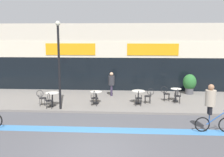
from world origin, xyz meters
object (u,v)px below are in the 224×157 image
cafe_chair_2_side (149,95)px  cyclist_0 (211,104)px  cafe_chair_3_side (166,93)px  pedestrian_near_end (111,82)px  cafe_chair_2_near (139,97)px  cafe_chair_0_side (42,97)px  cafe_chair_1_near (95,97)px  bistro_table_1 (96,95)px  cafe_chair_3_near (178,95)px  bistro_table_0 (52,96)px  bistro_table_3 (176,92)px  planter_pot (190,83)px  cafe_chair_0_near (49,100)px  bistro_table_2 (138,94)px  lamp_post (59,59)px

cafe_chair_2_side → cyclist_0: (2.30, -4.21, 0.59)m
cafe_chair_3_side → pedestrian_near_end: size_ratio=0.57×
cafe_chair_2_near → cyclist_0: size_ratio=0.43×
cafe_chair_0_side → cafe_chair_1_near: 3.03m
bistro_table_1 → cafe_chair_3_side: 4.27m
cafe_chair_3_near → cyclist_0: 4.36m
bistro_table_0 → bistro_table_3: (7.23, 1.58, -0.00)m
cafe_chair_0_side → pedestrian_near_end: (3.82, 2.76, 0.42)m
cafe_chair_3_side → planter_pot: planter_pot is taller
cafe_chair_2_side → planter_pot: bearing=-141.6°
cafe_chair_2_near → bistro_table_3: bearing=-54.7°
cafe_chair_0_near → cafe_chair_2_near: bearing=-82.8°
cafe_chair_2_near → planter_pot: bearing=-41.1°
pedestrian_near_end → cyclist_0: bearing=-56.1°
bistro_table_0 → bistro_table_2: size_ratio=0.96×
cafe_chair_0_near → cafe_chair_0_side: bearing=42.1°
cafe_chair_2_near → cafe_chair_3_near: (2.31, 0.69, 0.00)m
lamp_post → cyclist_0: bearing=-20.4°
cafe_chair_2_side → cafe_chair_3_side: (1.07, 0.69, 0.00)m
cyclist_0 → cafe_chair_1_near: bearing=145.5°
bistro_table_0 → cafe_chair_2_near: 4.91m
bistro_table_2 → bistro_table_0: bearing=-169.7°
cafe_chair_0_near → lamp_post: (0.62, -0.01, 2.24)m
planter_pot → cafe_chair_0_side: bearing=-158.3°
bistro_table_2 → cafe_chair_3_side: size_ratio=0.88×
bistro_table_3 → lamp_post: bearing=-161.5°
lamp_post → cafe_chair_0_near: bearing=179.2°
bistro_table_1 → cafe_chair_0_near: cafe_chair_0_near is taller
pedestrian_near_end → cafe_chair_1_near: bearing=-110.1°
bistro_table_3 → cafe_chair_2_side: bearing=-158.0°
bistro_table_1 → bistro_table_2: (2.50, 0.15, 0.04)m
bistro_table_3 → lamp_post: 7.31m
cafe_chair_2_side → bistro_table_1: bearing=-1.4°
cafe_chair_0_side → cafe_chair_1_near: size_ratio=1.00×
bistro_table_3 → bistro_table_0: bearing=-167.7°
bistro_table_3 → cafe_chair_3_near: cafe_chair_3_near is taller
bistro_table_2 → cafe_chair_2_side: (0.63, 0.01, -0.02)m
cafe_chair_2_side → cafe_chair_3_side: bearing=-151.5°
bistro_table_3 → planter_pot: 2.42m
cafe_chair_3_side → pedestrian_near_end: (-3.41, 1.17, 0.42)m
bistro_table_1 → lamp_post: size_ratio=0.15×
cafe_chair_2_side → bistro_table_3: bearing=-162.3°
bistro_table_2 → cafe_chair_0_near: 5.14m
cafe_chair_0_side → cafe_chair_3_near: 7.90m
bistro_table_3 → cafe_chair_0_side: 8.01m
cafe_chair_3_side → cafe_chair_0_near: bearing=-158.6°
bistro_table_2 → pedestrian_near_end: 2.57m
bistro_table_3 → cafe_chair_2_side: 1.82m
bistro_table_3 → cafe_chair_2_near: bearing=-150.5°
planter_pot → lamp_post: lamp_post is taller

